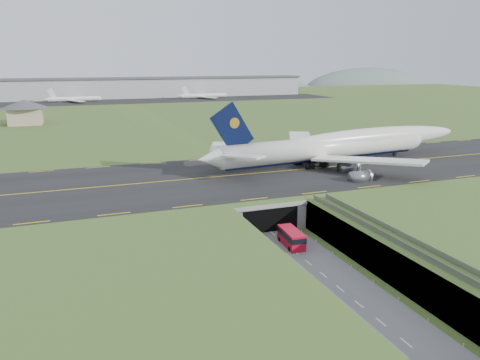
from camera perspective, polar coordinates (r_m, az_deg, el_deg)
name	(u,v)px	position (r m, az deg, el deg)	size (l,w,h in m)	color
ground	(288,247)	(88.55, 5.85, -8.12)	(900.00, 900.00, 0.00)	#406126
airfield_deck	(288,232)	(87.45, 5.90, -6.30)	(800.00, 800.00, 6.00)	gray
trench_road	(307,262)	(82.41, 8.16, -9.88)	(12.00, 75.00, 0.20)	slate
taxiway	(230,176)	(115.73, -1.24, 0.51)	(800.00, 44.00, 0.18)	black
tunnel_portal	(254,205)	(101.77, 1.77, -3.04)	(17.00, 22.30, 6.00)	gray
guideway	(407,250)	(77.47, 19.71, -8.03)	(3.00, 53.00, 7.05)	#A8A8A3
jumbo_jet	(343,145)	(133.23, 12.49, 4.18)	(85.87, 56.46, 18.77)	white
shuttle_tram	(291,238)	(88.34, 6.26, -7.00)	(3.36, 7.74, 3.09)	red
service_building	(25,110)	(231.63, -24.74, 7.78)	(20.54, 20.54, 11.12)	tan
cargo_terminal	(115,88)	(374.99, -14.95, 10.81)	(320.00, 67.00, 15.60)	#B2B2B2
distant_hills	(166,97)	(514.69, -9.04, 9.92)	(700.00, 91.00, 60.00)	slate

